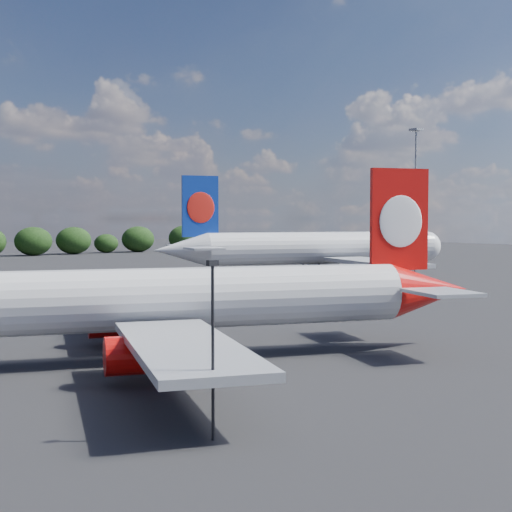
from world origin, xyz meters
TOP-DOWN VIEW (x-y plane):
  - qantas_airliner at (11.24, 13.27)m, footprint 45.62×43.82m
  - china_southern_airliner at (66.04, 63.24)m, footprint 55.24×52.94m
  - apron_lamp_post at (1.02, -4.92)m, footprint 0.55×0.30m
  - floodlight_mast_near at (66.87, 40.03)m, footprint 1.60×1.60m

SIDE VIEW (x-z plane):
  - qantas_airliner at x=11.24m, z-range -2.99..12.29m
  - apron_lamp_post at x=1.02m, z-range 0.63..9.60m
  - china_southern_airliner at x=66.04m, z-range -3.57..14.71m
  - floodlight_mast_near at x=66.87m, z-range 3.38..28.20m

